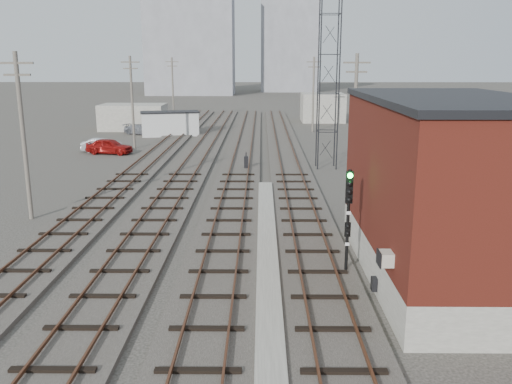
{
  "coord_description": "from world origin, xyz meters",
  "views": [
    {
      "loc": [
        0.23,
        -8.65,
        8.5
      ],
      "look_at": [
        -0.04,
        17.34,
        2.2
      ],
      "focal_mm": 38.0,
      "sensor_mm": 36.0,
      "label": 1
    }
  ],
  "objects_px": {
    "switch_stand": "(246,162)",
    "car_silver": "(102,145)",
    "car_grey": "(140,129)",
    "signal_mast": "(348,213)",
    "site_trailer": "(170,123)",
    "car_red": "(109,146)"
  },
  "relations": [
    {
      "from": "site_trailer",
      "to": "car_silver",
      "type": "relative_size",
      "value": 1.85
    },
    {
      "from": "switch_stand",
      "to": "site_trailer",
      "type": "xyz_separation_m",
      "value": [
        -9.45,
        20.65,
        0.78
      ]
    },
    {
      "from": "signal_mast",
      "to": "switch_stand",
      "type": "distance_m",
      "value": 22.2
    },
    {
      "from": "signal_mast",
      "to": "switch_stand",
      "type": "height_order",
      "value": "signal_mast"
    },
    {
      "from": "site_trailer",
      "to": "car_grey",
      "type": "relative_size",
      "value": 1.77
    },
    {
      "from": "switch_stand",
      "to": "car_grey",
      "type": "relative_size",
      "value": 0.33
    },
    {
      "from": "car_red",
      "to": "car_silver",
      "type": "bearing_deg",
      "value": 51.1
    },
    {
      "from": "signal_mast",
      "to": "car_red",
      "type": "distance_m",
      "value": 34.33
    },
    {
      "from": "car_red",
      "to": "car_grey",
      "type": "height_order",
      "value": "car_red"
    },
    {
      "from": "car_silver",
      "to": "car_grey",
      "type": "bearing_deg",
      "value": -13.65
    },
    {
      "from": "signal_mast",
      "to": "site_trailer",
      "type": "bearing_deg",
      "value": 108.52
    },
    {
      "from": "signal_mast",
      "to": "car_grey",
      "type": "xyz_separation_m",
      "value": [
        -17.94,
        43.33,
        -2.02
      ]
    },
    {
      "from": "signal_mast",
      "to": "switch_stand",
      "type": "bearing_deg",
      "value": 102.27
    },
    {
      "from": "switch_stand",
      "to": "car_silver",
      "type": "bearing_deg",
      "value": 142.36
    },
    {
      "from": "switch_stand",
      "to": "car_silver",
      "type": "relative_size",
      "value": 0.35
    },
    {
      "from": "signal_mast",
      "to": "car_grey",
      "type": "relative_size",
      "value": 1.08
    },
    {
      "from": "signal_mast",
      "to": "car_red",
      "type": "relative_size",
      "value": 1.01
    },
    {
      "from": "signal_mast",
      "to": "car_grey",
      "type": "height_order",
      "value": "signal_mast"
    },
    {
      "from": "switch_stand",
      "to": "car_silver",
      "type": "distance_m",
      "value": 16.77
    },
    {
      "from": "switch_stand",
      "to": "signal_mast",
      "type": "bearing_deg",
      "value": -82.79
    },
    {
      "from": "signal_mast",
      "to": "car_silver",
      "type": "height_order",
      "value": "signal_mast"
    },
    {
      "from": "switch_stand",
      "to": "car_silver",
      "type": "height_order",
      "value": "switch_stand"
    }
  ]
}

